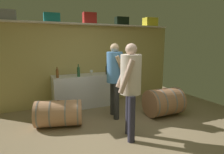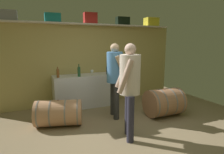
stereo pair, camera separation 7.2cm
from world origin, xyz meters
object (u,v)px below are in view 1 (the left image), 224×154
Objects in this scene: wine_glass at (91,71)px; wine_barrel_near at (59,113)px; toolcase_grey at (6,15)px; wine_bottle_amber at (57,73)px; toolcase_teal at (52,18)px; toolcase_yellow at (150,22)px; wine_bottle_green at (78,71)px; visitor_tasting at (130,82)px; work_cabinet at (82,91)px; toolcase_red at (90,18)px; winemaker_pouring at (115,73)px; toolcase_black at (122,21)px; wine_barrel_far at (164,102)px; wine_bottle_dark at (107,70)px.

wine_barrel_near is (-1.02, -0.86, -0.70)m from wine_glass.
wine_bottle_amber is at bearing -16.78° from toolcase_grey.
wine_bottle_amber reaches higher than wine_barrel_near.
toolcase_teal is 2.96m from toolcase_yellow.
visitor_tasting reaches higher than wine_bottle_green.
work_cabinet is 2.17m from visitor_tasting.
wine_barrel_near is at bearing -128.23° from work_cabinet.
wine_bottle_amber is at bearing 47.33° from visitor_tasting.
visitor_tasting reaches higher than wine_glass.
winemaker_pouring is at bearing -79.66° from toolcase_red.
toolcase_teal is at bearing -175.93° from toolcase_black.
wine_barrel_far is (3.27, -1.64, -2.02)m from toolcase_grey.
work_cabinet is 1.84× the size of wine_barrel_far.
toolcase_yellow is 3.91m from wine_barrel_near.
toolcase_yellow is 3.26m from wine_bottle_amber.
toolcase_teal is at bearing -127.10° from winemaker_pouring.
winemaker_pouring reaches higher than wine_barrel_near.
toolcase_black is 1.39× the size of wine_bottle_amber.
work_cabinet is at bearing 53.70° from wine_bottle_green.
wine_barrel_far is at bearing -43.36° from visitor_tasting.
wine_barrel_far is 0.49× the size of winemaker_pouring.
work_cabinet is 0.87m from wine_bottle_amber.
visitor_tasting is (0.97, -2.26, -1.28)m from toolcase_teal.
wine_bottle_amber is 1.46m from winemaker_pouring.
toolcase_teal is 1.66m from wine_glass.
visitor_tasting is at bearing -127.40° from toolcase_yellow.
wine_bottle_amber is 0.16× the size of visitor_tasting.
toolcase_teal is at bearing 44.18° from visitor_tasting.
toolcase_yellow is (1.98, 0.00, -0.02)m from toolcase_red.
winemaker_pouring is at bearing -28.24° from toolcase_grey.
toolcase_grey is 4.18m from wine_barrel_far.
wine_bottle_amber is 2.15m from visitor_tasting.
toolcase_red reaches higher than wine_bottle_amber.
toolcase_yellow is at bearing 9.01° from wine_bottle_green.
toolcase_yellow is at bearing 2.15° from toolcase_red.
toolcase_yellow reaches higher than wine_bottle_green.
toolcase_grey is at bearing 166.02° from wine_bottle_green.
toolcase_red is 1.18× the size of wine_bottle_dark.
wine_bottle_amber is 0.16× the size of winemaker_pouring.
wine_barrel_far is at bearing -49.80° from toolcase_red.
visitor_tasting is at bearing -88.12° from toolcase_red.
wine_glass is at bearing -9.04° from toolcase_grey.
toolcase_grey is 1.99m from toolcase_red.
visitor_tasting is (0.30, -2.06, 0.62)m from work_cabinet.
toolcase_black reaches higher than wine_bottle_amber.
toolcase_grey reaches higher than wine_bottle_dark.
wine_glass is at bearing 138.15° from wine_barrel_far.
work_cabinet is (-2.29, -0.20, -1.92)m from toolcase_yellow.
toolcase_red is at bearing 129.40° from wine_barrel_far.
wine_barrel_near is (-0.80, -1.01, -0.16)m from work_cabinet.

